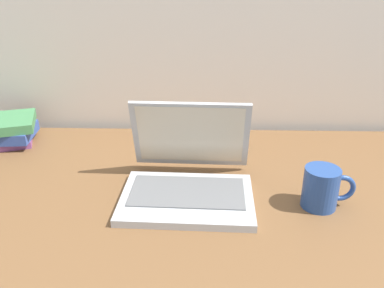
{
  "coord_description": "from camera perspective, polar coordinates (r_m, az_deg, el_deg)",
  "views": [
    {
      "loc": [
        0.01,
        -0.86,
        0.55
      ],
      "look_at": [
        -0.01,
        0.0,
        0.15
      ],
      "focal_mm": 37.13,
      "sensor_mm": 36.0,
      "label": 1
    }
  ],
  "objects": [
    {
      "name": "desk",
      "position": [
        1.02,
        0.57,
        -6.95
      ],
      "size": [
        1.6,
        0.76,
        0.03
      ],
      "color": "brown",
      "rests_on": "ground"
    },
    {
      "name": "coffee_mug",
      "position": [
        0.96,
        18.19,
        -5.94
      ],
      "size": [
        0.12,
        0.08,
        0.1
      ],
      "color": "#26478C",
      "rests_on": "desk"
    },
    {
      "name": "laptop",
      "position": [
        0.97,
        -0.53,
        -4.53
      ],
      "size": [
        0.32,
        0.29,
        0.21
      ],
      "color": "#B2B5BA",
      "rests_on": "desk"
    },
    {
      "name": "book_stack",
      "position": [
        1.36,
        -25.88,
        1.71
      ],
      "size": [
        0.25,
        0.21,
        0.08
      ],
      "color": "#8C4C8C",
      "rests_on": "desk"
    }
  ]
}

